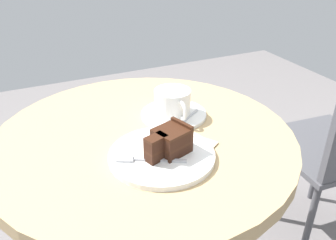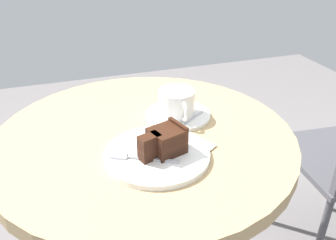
{
  "view_description": "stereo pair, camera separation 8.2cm",
  "coord_description": "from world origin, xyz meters",
  "px_view_note": "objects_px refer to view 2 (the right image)",
  "views": [
    {
      "loc": [
        0.68,
        -0.25,
        1.15
      ],
      "look_at": [
        0.03,
        0.05,
        0.76
      ],
      "focal_mm": 38.0,
      "sensor_mm": 36.0,
      "label": 1
    },
    {
      "loc": [
        0.71,
        -0.17,
        1.15
      ],
      "look_at": [
        0.03,
        0.05,
        0.76
      ],
      "focal_mm": 38.0,
      "sensor_mm": 36.0,
      "label": 2
    }
  ],
  "objects_px": {
    "saucer": "(178,115)",
    "cake_plate": "(156,155)",
    "coffee_cup": "(177,102)",
    "fork": "(136,157)",
    "teaspoon": "(187,121)",
    "napkin": "(166,147)",
    "cake_slice": "(164,141)"
  },
  "relations": [
    {
      "from": "cake_plate",
      "to": "napkin",
      "type": "relative_size",
      "value": 0.98
    },
    {
      "from": "cake_slice",
      "to": "napkin",
      "type": "height_order",
      "value": "cake_slice"
    },
    {
      "from": "teaspoon",
      "to": "cake_slice",
      "type": "height_order",
      "value": "cake_slice"
    },
    {
      "from": "coffee_cup",
      "to": "saucer",
      "type": "bearing_deg",
      "value": 134.1
    },
    {
      "from": "fork",
      "to": "napkin",
      "type": "distance_m",
      "value": 0.09
    },
    {
      "from": "cake_plate",
      "to": "teaspoon",
      "type": "bearing_deg",
      "value": 134.09
    },
    {
      "from": "teaspoon",
      "to": "napkin",
      "type": "distance_m",
      "value": 0.11
    },
    {
      "from": "cake_plate",
      "to": "coffee_cup",
      "type": "bearing_deg",
      "value": 146.83
    },
    {
      "from": "napkin",
      "to": "teaspoon",
      "type": "bearing_deg",
      "value": 135.07
    },
    {
      "from": "cake_plate",
      "to": "fork",
      "type": "bearing_deg",
      "value": -79.17
    },
    {
      "from": "teaspoon",
      "to": "cake_slice",
      "type": "distance_m",
      "value": 0.15
    },
    {
      "from": "saucer",
      "to": "cake_slice",
      "type": "relative_size",
      "value": 1.56
    },
    {
      "from": "coffee_cup",
      "to": "fork",
      "type": "height_order",
      "value": "coffee_cup"
    },
    {
      "from": "saucer",
      "to": "fork",
      "type": "xyz_separation_m",
      "value": [
        0.17,
        -0.15,
        0.01
      ]
    },
    {
      "from": "coffee_cup",
      "to": "cake_slice",
      "type": "bearing_deg",
      "value": -27.66
    },
    {
      "from": "saucer",
      "to": "cake_slice",
      "type": "xyz_separation_m",
      "value": [
        0.17,
        -0.09,
        0.04
      ]
    },
    {
      "from": "coffee_cup",
      "to": "cake_plate",
      "type": "distance_m",
      "value": 0.19
    },
    {
      "from": "cake_plate",
      "to": "cake_slice",
      "type": "distance_m",
      "value": 0.04
    },
    {
      "from": "fork",
      "to": "napkin",
      "type": "bearing_deg",
      "value": -125.22
    },
    {
      "from": "saucer",
      "to": "teaspoon",
      "type": "bearing_deg",
      "value": 6.98
    },
    {
      "from": "coffee_cup",
      "to": "cake_plate",
      "type": "xyz_separation_m",
      "value": [
        0.16,
        -0.1,
        -0.04
      ]
    },
    {
      "from": "teaspoon",
      "to": "cake_slice",
      "type": "bearing_deg",
      "value": 17.07
    },
    {
      "from": "saucer",
      "to": "teaspoon",
      "type": "relative_size",
      "value": 1.92
    },
    {
      "from": "coffee_cup",
      "to": "teaspoon",
      "type": "relative_size",
      "value": 1.42
    },
    {
      "from": "saucer",
      "to": "teaspoon",
      "type": "xyz_separation_m",
      "value": [
        0.05,
        0.01,
        0.01
      ]
    },
    {
      "from": "cake_plate",
      "to": "cake_slice",
      "type": "xyz_separation_m",
      "value": [
        0.01,
        0.02,
        0.03
      ]
    },
    {
      "from": "saucer",
      "to": "cake_plate",
      "type": "height_order",
      "value": "cake_plate"
    },
    {
      "from": "saucer",
      "to": "napkin",
      "type": "bearing_deg",
      "value": -29.38
    },
    {
      "from": "coffee_cup",
      "to": "fork",
      "type": "relative_size",
      "value": 0.94
    },
    {
      "from": "teaspoon",
      "to": "coffee_cup",
      "type": "bearing_deg",
      "value": -108.95
    },
    {
      "from": "teaspoon",
      "to": "napkin",
      "type": "xyz_separation_m",
      "value": [
        0.08,
        -0.08,
        -0.01
      ]
    },
    {
      "from": "cake_slice",
      "to": "saucer",
      "type": "bearing_deg",
      "value": 151.63
    }
  ]
}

